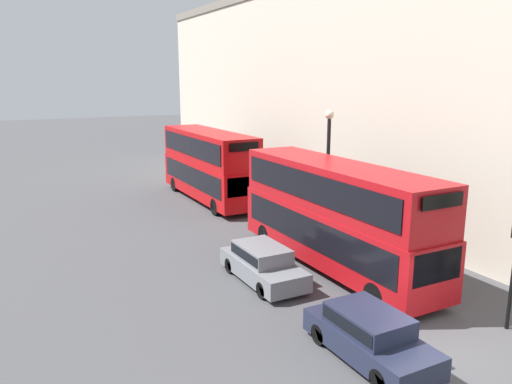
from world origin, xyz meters
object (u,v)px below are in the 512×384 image
Objects in this scene: bus_leading at (335,211)px; bus_second_in_queue at (209,163)px; pedestrian at (270,197)px; car_hatchback at (262,263)px; car_dark_sedan at (369,334)px.

bus_leading is 1.05× the size of bus_second_in_queue.
bus_second_in_queue reaches higher than pedestrian.
bus_second_in_queue is 2.41× the size of car_hatchback.
car_hatchback is at bearing 90.00° from car_dark_sedan.
bus_second_in_queue reaches higher than car_dark_sedan.
bus_leading reaches higher than car_dark_sedan.
car_dark_sedan is at bearing -90.00° from car_hatchback.
bus_leading is 7.36m from car_dark_sedan.
bus_second_in_queue is 5.78× the size of pedestrian.
car_hatchback is 2.40× the size of pedestrian.
bus_leading is 3.81m from car_hatchback.
car_hatchback reaches higher than car_dark_sedan.
bus_leading reaches higher than pedestrian.
car_hatchback is at bearing -103.97° from bus_second_in_queue.
bus_leading is 13.78m from bus_second_in_queue.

